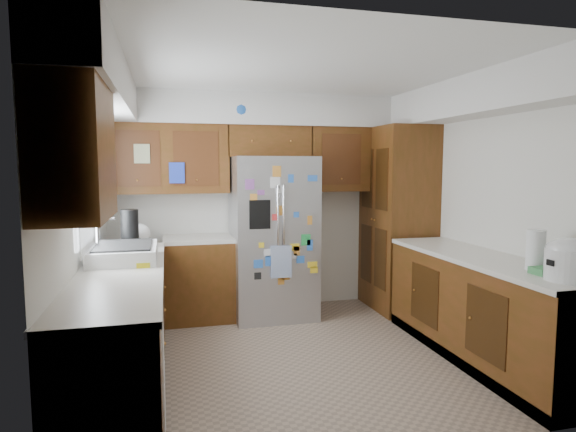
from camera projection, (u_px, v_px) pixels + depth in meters
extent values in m
plane|color=gray|center=(302.00, 355.00, 4.33)|extent=(3.60, 3.60, 0.00)
cube|color=silver|center=(266.00, 204.00, 5.74)|extent=(3.60, 0.04, 2.50)
cube|color=silver|center=(81.00, 223.00, 3.76)|extent=(0.04, 3.20, 2.50)
cube|color=silver|center=(482.00, 213.00, 4.64)|extent=(0.04, 3.20, 2.50)
cube|color=silver|center=(382.00, 247.00, 2.66)|extent=(3.60, 0.04, 2.50)
cube|color=white|center=(303.00, 70.00, 4.07)|extent=(3.60, 3.20, 0.02)
cube|color=silver|center=(269.00, 111.00, 5.45)|extent=(3.60, 0.38, 0.35)
cube|color=silver|center=(102.00, 84.00, 3.70)|extent=(0.38, 3.20, 0.35)
cube|color=silver|center=(469.00, 98.00, 4.48)|extent=(0.38, 3.20, 0.35)
cube|color=#4A2F0E|center=(167.00, 159.00, 5.25)|extent=(1.33, 0.34, 0.75)
cube|color=#4A2F0E|center=(360.00, 160.00, 5.80)|extent=(1.33, 0.34, 0.75)
cube|color=#4A2F0E|center=(75.00, 151.00, 2.64)|extent=(0.34, 0.85, 0.75)
cube|color=white|center=(83.00, 178.00, 3.82)|extent=(0.02, 0.90, 1.05)
cube|color=white|center=(88.00, 178.00, 3.83)|extent=(0.01, 1.02, 1.15)
cube|color=#203ABE|center=(177.00, 173.00, 5.10)|extent=(0.16, 0.02, 0.22)
cube|color=beige|center=(142.00, 154.00, 5.00)|extent=(0.16, 0.02, 0.20)
cube|color=#4A2F0E|center=(122.00, 333.00, 3.63)|extent=(0.60, 2.60, 0.88)
cube|color=#4A2F0E|center=(199.00, 280.00, 5.34)|extent=(0.75, 0.60, 0.88)
cube|color=silver|center=(120.00, 273.00, 3.58)|extent=(0.63, 2.60, 0.04)
cube|color=silver|center=(198.00, 239.00, 5.29)|extent=(0.75, 0.60, 0.04)
cube|color=black|center=(124.00, 383.00, 3.67)|extent=(0.60, 2.60, 0.10)
cube|color=white|center=(163.00, 373.00, 2.88)|extent=(0.01, 0.58, 0.80)
cube|color=#4A2F0E|center=(482.00, 311.00, 4.19)|extent=(0.60, 2.25, 0.88)
cube|color=silver|center=(485.00, 259.00, 4.15)|extent=(0.63, 2.25, 0.04)
cube|color=black|center=(480.00, 354.00, 4.23)|extent=(0.60, 2.25, 0.10)
cube|color=#4A2F0E|center=(397.00, 219.00, 5.69)|extent=(0.60, 0.90, 2.15)
cube|color=#AEAEB3|center=(273.00, 237.00, 5.40)|extent=(0.90, 0.75, 1.80)
cylinder|color=silver|center=(278.00, 229.00, 5.00)|extent=(0.02, 0.02, 0.90)
cylinder|color=silver|center=(284.00, 228.00, 5.01)|extent=(0.02, 0.02, 0.90)
cube|color=black|center=(260.00, 215.00, 4.95)|extent=(0.22, 0.01, 0.30)
cube|color=white|center=(281.00, 262.00, 5.03)|extent=(0.22, 0.01, 0.34)
cube|color=orange|center=(280.00, 211.00, 4.99)|extent=(0.08, 0.00, 0.10)
cube|color=black|center=(258.00, 276.00, 5.01)|extent=(0.07, 0.00, 0.07)
cube|color=red|center=(276.00, 217.00, 4.99)|extent=(0.08, 0.00, 0.07)
cube|color=orange|center=(254.00, 197.00, 4.91)|extent=(0.08, 0.00, 0.07)
cube|color=yellow|center=(261.00, 245.00, 4.98)|extent=(0.06, 0.00, 0.06)
cube|color=blue|center=(268.00, 261.00, 5.02)|extent=(0.06, 0.00, 0.11)
cube|color=orange|center=(286.00, 277.00, 5.08)|extent=(0.08, 0.00, 0.06)
cube|color=white|center=(279.00, 189.00, 4.97)|extent=(0.07, 0.00, 0.07)
cube|color=yellow|center=(295.00, 247.00, 5.07)|extent=(0.10, 0.00, 0.08)
cube|color=blue|center=(310.00, 245.00, 5.11)|extent=(0.06, 0.00, 0.12)
cube|color=blue|center=(296.00, 215.00, 5.04)|extent=(0.06, 0.00, 0.06)
cube|color=blue|center=(300.00, 260.00, 5.10)|extent=(0.09, 0.00, 0.08)
cube|color=#8C4C99|center=(250.00, 184.00, 4.89)|extent=(0.09, 0.00, 0.11)
cube|color=yellow|center=(312.00, 265.00, 5.14)|extent=(0.11, 0.00, 0.06)
cube|color=#8C4C99|center=(261.00, 192.00, 4.93)|extent=(0.07, 0.00, 0.05)
cube|color=green|center=(306.00, 240.00, 5.10)|extent=(0.10, 0.00, 0.12)
cube|color=orange|center=(310.00, 220.00, 5.09)|extent=(0.05, 0.00, 0.10)
cube|color=white|center=(275.00, 182.00, 4.95)|extent=(0.10, 0.00, 0.12)
cube|color=white|center=(268.00, 253.00, 5.01)|extent=(0.08, 0.00, 0.08)
cube|color=blue|center=(291.00, 178.00, 4.99)|extent=(0.06, 0.00, 0.09)
cube|color=orange|center=(297.00, 251.00, 5.08)|extent=(0.07, 0.00, 0.10)
cube|color=orange|center=(277.00, 171.00, 4.94)|extent=(0.09, 0.00, 0.12)
cube|color=#8C4C99|center=(286.00, 258.00, 5.06)|extent=(0.07, 0.00, 0.11)
cube|color=orange|center=(281.00, 280.00, 5.07)|extent=(0.07, 0.00, 0.09)
cube|color=blue|center=(258.00, 264.00, 4.99)|extent=(0.10, 0.00, 0.09)
cube|color=blue|center=(313.00, 178.00, 5.05)|extent=(0.11, 0.00, 0.06)
cube|color=white|center=(293.00, 256.00, 5.08)|extent=(0.09, 0.00, 0.06)
cube|color=yellow|center=(314.00, 270.00, 5.15)|extent=(0.08, 0.00, 0.07)
cube|color=#4A2F0E|center=(268.00, 142.00, 5.51)|extent=(0.96, 0.34, 0.35)
sphere|color=blue|center=(239.00, 111.00, 5.32)|extent=(0.31, 0.31, 0.31)
cylinder|color=black|center=(295.00, 119.00, 5.57)|extent=(0.32, 0.32, 0.18)
ellipsoid|color=#333338|center=(295.00, 111.00, 5.56)|extent=(0.29, 0.29, 0.13)
cube|color=white|center=(124.00, 253.00, 3.96)|extent=(0.52, 0.70, 0.12)
cube|color=black|center=(124.00, 246.00, 3.95)|extent=(0.44, 0.60, 0.02)
cylinder|color=silver|center=(97.00, 235.00, 3.89)|extent=(0.02, 0.02, 0.30)
cylinder|color=silver|center=(105.00, 219.00, 3.89)|extent=(0.16, 0.02, 0.02)
cube|color=yellow|center=(144.00, 263.00, 3.75)|extent=(0.10, 0.18, 0.04)
cube|color=black|center=(130.00, 245.00, 4.44)|extent=(0.18, 0.14, 0.10)
cylinder|color=black|center=(130.00, 225.00, 4.42)|extent=(0.16, 0.16, 0.28)
cylinder|color=#AEAEB3|center=(128.00, 237.00, 4.63)|extent=(0.14, 0.14, 0.20)
sphere|color=white|center=(140.00, 233.00, 4.85)|extent=(0.20, 0.20, 0.20)
cube|color=#3F72B2|center=(129.00, 233.00, 4.96)|extent=(0.14, 0.10, 0.18)
cube|color=#BFB28C|center=(142.00, 234.00, 5.01)|extent=(0.10, 0.08, 0.14)
cylinder|color=white|center=(129.00, 248.00, 4.26)|extent=(0.08, 0.08, 0.11)
cylinder|color=white|center=(571.00, 265.00, 3.26)|extent=(0.33, 0.33, 0.22)
ellipsoid|color=white|center=(572.00, 249.00, 3.25)|extent=(0.32, 0.32, 0.14)
cube|color=black|center=(552.00, 263.00, 3.22)|extent=(0.04, 0.06, 0.04)
cylinder|color=white|center=(536.00, 250.00, 3.60)|extent=(0.13, 0.13, 0.30)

